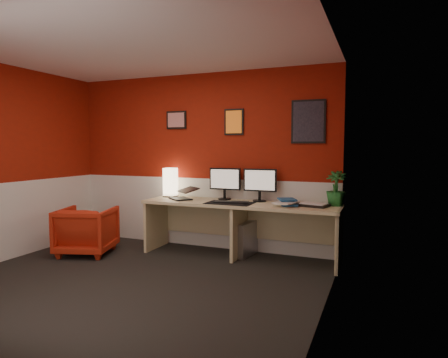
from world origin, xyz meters
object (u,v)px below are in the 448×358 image
zen_tray (314,205)px  armchair (87,230)px  desk (239,230)px  potted_plant (336,188)px  laptop (181,192)px  pc_tower (244,239)px  monitor_left (225,179)px  shoji_lamp (170,183)px  monitor_right (260,180)px

zen_tray → armchair: 3.04m
desk → potted_plant: size_ratio=6.02×
laptop → potted_plant: 2.07m
desk → pc_tower: (0.03, 0.12, -0.14)m
pc_tower → armchair: size_ratio=0.64×
laptop → monitor_left: monitor_left is taller
laptop → monitor_left: (0.57, 0.23, 0.18)m
shoji_lamp → zen_tray: bearing=-3.9°
armchair → monitor_right: bearing=-177.6°
desk → shoji_lamp: bearing=171.1°
shoji_lamp → armchair: (-0.85, -0.79, -0.61)m
desk → monitor_left: (-0.29, 0.20, 0.66)m
shoji_lamp → armchair: shoji_lamp is taller
monitor_right → pc_tower: monitor_right is taller
pc_tower → desk: bearing=-95.4°
zen_tray → armchair: zen_tray is taller
monitor_left → potted_plant: size_ratio=1.34×
monitor_left → monitor_right: same height
laptop → pc_tower: (0.88, 0.14, -0.61)m
monitor_left → potted_plant: (1.49, -0.01, -0.07)m
monitor_left → armchair: (-1.69, -0.82, -0.70)m
potted_plant → pc_tower: potted_plant is taller
monitor_right → shoji_lamp: bearing=-179.3°
shoji_lamp → pc_tower: (1.16, -0.06, -0.70)m
pc_tower → armchair: armchair is taller
shoji_lamp → pc_tower: bearing=-2.9°
laptop → zen_tray: 1.81m
laptop → potted_plant: size_ratio=0.76×
shoji_lamp → potted_plant: 2.33m
armchair → potted_plant: bearing=176.6°
monitor_right → pc_tower: (-0.19, -0.08, -0.80)m
shoji_lamp → zen_tray: shoji_lamp is taller
laptop → zen_tray: bearing=41.6°
laptop → monitor_right: (1.07, 0.22, 0.18)m
laptop → zen_tray: (1.81, 0.06, -0.09)m
zen_tray → monitor_left: bearing=172.3°
desk → laptop: bearing=-178.4°
zen_tray → potted_plant: size_ratio=0.81×
monitor_left → potted_plant: 1.49m
laptop → pc_tower: 1.09m
monitor_left → monitor_right: 0.51m
zen_tray → pc_tower: bearing=174.9°
desk → monitor_left: size_ratio=4.48×
monitor_right → zen_tray: (0.74, -0.16, -0.28)m
monitor_left → zen_tray: 1.29m
desk → armchair: desk is taller
monitor_left → monitor_right: bearing=-1.2°
monitor_right → potted_plant: (0.98, 0.00, -0.07)m
shoji_lamp → zen_tray: size_ratio=1.14×
potted_plant → zen_tray: bearing=-146.4°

